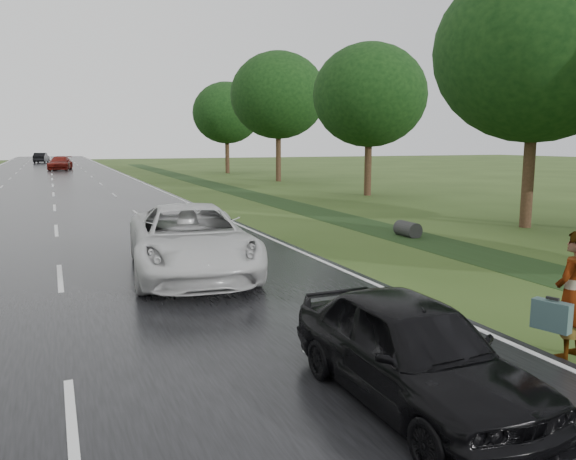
{
  "coord_description": "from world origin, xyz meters",
  "views": [
    {
      "loc": [
        -0.04,
        -6.46,
        3.31
      ],
      "look_at": [
        4.93,
        5.35,
        1.3
      ],
      "focal_mm": 35.0,
      "sensor_mm": 36.0,
      "label": 1
    }
  ],
  "objects": [
    {
      "name": "far_car_dark",
      "position": [
        -1.37,
        91.22,
        0.84
      ],
      "size": [
        2.42,
        5.06,
        1.6
      ],
      "primitive_type": "imported",
      "rotation": [
        0.0,
        0.0,
        2.99
      ],
      "color": "black",
      "rests_on": "road"
    },
    {
      "name": "tree_east_f",
      "position": [
        17.5,
        52.0,
        6.37
      ],
      "size": [
        7.2,
        7.2,
        9.62
      ],
      "color": "#342315",
      "rests_on": "ground"
    },
    {
      "name": "tree_east_b",
      "position": [
        17.0,
        10.0,
        6.68
      ],
      "size": [
        7.6,
        7.6,
        10.11
      ],
      "color": "#342315",
      "rests_on": "ground"
    },
    {
      "name": "edge_stripe_east",
      "position": [
        6.75,
        45.0,
        0.04
      ],
      "size": [
        0.12,
        180.0,
        0.01
      ],
      "primitive_type": "cube",
      "color": "silver",
      "rests_on": "road"
    },
    {
      "name": "road",
      "position": [
        0.0,
        45.0,
        0.02
      ],
      "size": [
        14.0,
        180.0,
        0.04
      ],
      "primitive_type": "cube",
      "color": "black",
      "rests_on": "ground"
    },
    {
      "name": "far_car_red",
      "position": [
        1.0,
        65.62,
        0.85
      ],
      "size": [
        3.18,
        5.88,
        1.62
      ],
      "primitive_type": "imported",
      "rotation": [
        0.0,
        0.0,
        -0.17
      ],
      "color": "maroon",
      "rests_on": "road"
    },
    {
      "name": "white_pickup",
      "position": [
        3.07,
        7.23,
        0.9
      ],
      "size": [
        3.48,
        6.43,
        1.71
      ],
      "primitive_type": "imported",
      "rotation": [
        0.0,
        0.0,
        -0.11
      ],
      "color": "silver",
      "rests_on": "road"
    },
    {
      "name": "tree_east_d",
      "position": [
        17.8,
        38.0,
        7.15
      ],
      "size": [
        8.0,
        8.0,
        10.76
      ],
      "color": "#342315",
      "rests_on": "ground"
    },
    {
      "name": "pedestrian",
      "position": [
        7.18,
        -0.5,
        1.03
      ],
      "size": [
        1.03,
        0.79,
        2.0
      ],
      "rotation": [
        0.0,
        0.0,
        3.46
      ],
      "color": "#A5998C",
      "rests_on": "ground"
    },
    {
      "name": "tree_east_c",
      "position": [
        18.2,
        24.0,
        6.14
      ],
      "size": [
        7.0,
        7.0,
        9.29
      ],
      "color": "#342315",
      "rests_on": "ground"
    },
    {
      "name": "dark_sedan",
      "position": [
        3.98,
        -0.9,
        0.74
      ],
      "size": [
        1.66,
        4.1,
        1.39
      ],
      "primitive_type": "imported",
      "rotation": [
        0.0,
        0.0,
        0.0
      ],
      "color": "black",
      "rests_on": "road"
    },
    {
      "name": "ground",
      "position": [
        0.0,
        0.0,
        0.0
      ],
      "size": [
        220.0,
        220.0,
        0.0
      ],
      "primitive_type": "plane",
      "color": "#2C4217",
      "rests_on": "ground"
    },
    {
      "name": "center_line",
      "position": [
        0.0,
        45.0,
        0.04
      ],
      "size": [
        0.12,
        180.0,
        0.01
      ],
      "primitive_type": "cube",
      "color": "silver",
      "rests_on": "road"
    },
    {
      "name": "drainage_ditch",
      "position": [
        11.5,
        18.71,
        0.04
      ],
      "size": [
        2.2,
        120.0,
        0.56
      ],
      "color": "black",
      "rests_on": "ground"
    }
  ]
}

